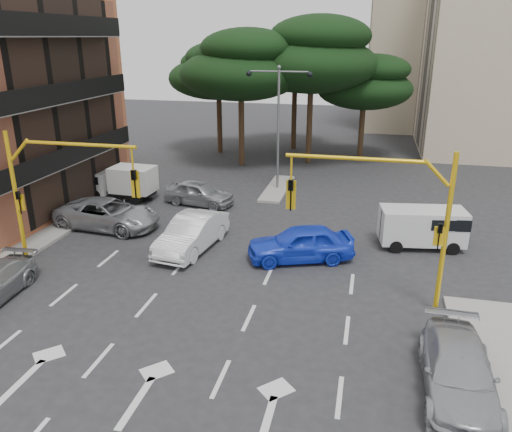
{
  "coord_description": "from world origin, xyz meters",
  "views": [
    {
      "loc": [
        5.8,
        -15.23,
        9.59
      ],
      "look_at": [
        0.8,
        6.3,
        1.6
      ],
      "focal_mm": 35.0,
      "sensor_mm": 36.0,
      "label": 1
    }
  ],
  "objects_px": {
    "car_silver_cross_b": "(199,193)",
    "car_silver_cross_a": "(108,214)",
    "signal_mast_right": "(395,209)",
    "van_white": "(422,228)",
    "car_white_hatch": "(192,233)",
    "car_silver_parked": "(458,372)",
    "box_truck_a": "(122,183)",
    "car_blue_compact": "(300,243)",
    "signal_mast_left": "(51,184)",
    "street_lamp_center": "(279,107)"
  },
  "relations": [
    {
      "from": "car_blue_compact",
      "to": "car_silver_cross_b",
      "type": "relative_size",
      "value": 1.11
    },
    {
      "from": "van_white",
      "to": "box_truck_a",
      "type": "xyz_separation_m",
      "value": [
        -17.5,
        3.68,
        0.08
      ]
    },
    {
      "from": "car_silver_cross_b",
      "to": "box_truck_a",
      "type": "height_order",
      "value": "box_truck_a"
    },
    {
      "from": "box_truck_a",
      "to": "car_blue_compact",
      "type": "bearing_deg",
      "value": -115.24
    },
    {
      "from": "car_white_hatch",
      "to": "car_blue_compact",
      "type": "relative_size",
      "value": 1.05
    },
    {
      "from": "signal_mast_left",
      "to": "car_silver_cross_a",
      "type": "distance_m",
      "value": 5.99
    },
    {
      "from": "signal_mast_right",
      "to": "car_white_hatch",
      "type": "xyz_separation_m",
      "value": [
        -8.9,
        3.39,
        -3.07
      ]
    },
    {
      "from": "car_white_hatch",
      "to": "van_white",
      "type": "distance_m",
      "value": 10.96
    },
    {
      "from": "signal_mast_right",
      "to": "car_silver_cross_a",
      "type": "xyz_separation_m",
      "value": [
        -14.21,
        5.08,
        -3.11
      ]
    },
    {
      "from": "street_lamp_center",
      "to": "van_white",
      "type": "relative_size",
      "value": 1.99
    },
    {
      "from": "car_silver_cross_a",
      "to": "car_white_hatch",
      "type": "bearing_deg",
      "value": -102.72
    },
    {
      "from": "signal_mast_right",
      "to": "car_blue_compact",
      "type": "xyz_separation_m",
      "value": [
        -3.73,
        3.37,
        -3.07
      ]
    },
    {
      "from": "signal_mast_right",
      "to": "signal_mast_left",
      "type": "xyz_separation_m",
      "value": [
        -13.61,
        0.0,
        0.0
      ]
    },
    {
      "from": "car_white_hatch",
      "to": "car_silver_cross_b",
      "type": "xyz_separation_m",
      "value": [
        -1.9,
        6.45,
        -0.09
      ]
    },
    {
      "from": "car_white_hatch",
      "to": "signal_mast_right",
      "type": "bearing_deg",
      "value": -13.39
    },
    {
      "from": "signal_mast_right",
      "to": "signal_mast_left",
      "type": "height_order",
      "value": "same"
    },
    {
      "from": "car_white_hatch",
      "to": "car_silver_cross_a",
      "type": "height_order",
      "value": "car_white_hatch"
    },
    {
      "from": "car_blue_compact",
      "to": "car_white_hatch",
      "type": "bearing_deg",
      "value": -110.05
    },
    {
      "from": "street_lamp_center",
      "to": "car_blue_compact",
      "type": "bearing_deg",
      "value": -73.89
    },
    {
      "from": "signal_mast_left",
      "to": "street_lamp_center",
      "type": "distance_m",
      "value": 15.65
    },
    {
      "from": "car_silver_parked",
      "to": "van_white",
      "type": "relative_size",
      "value": 1.23
    },
    {
      "from": "car_silver_parked",
      "to": "street_lamp_center",
      "type": "bearing_deg",
      "value": 116.05
    },
    {
      "from": "street_lamp_center",
      "to": "van_white",
      "type": "height_order",
      "value": "street_lamp_center"
    },
    {
      "from": "street_lamp_center",
      "to": "signal_mast_left",
      "type": "bearing_deg",
      "value": -115.91
    },
    {
      "from": "signal_mast_right",
      "to": "signal_mast_left",
      "type": "distance_m",
      "value": 13.61
    },
    {
      "from": "box_truck_a",
      "to": "signal_mast_left",
      "type": "bearing_deg",
      "value": -164.46
    },
    {
      "from": "car_silver_cross_a",
      "to": "box_truck_a",
      "type": "relative_size",
      "value": 1.3
    },
    {
      "from": "car_blue_compact",
      "to": "van_white",
      "type": "xyz_separation_m",
      "value": [
        5.43,
        2.8,
        0.17
      ]
    },
    {
      "from": "car_white_hatch",
      "to": "car_silver_cross_b",
      "type": "height_order",
      "value": "car_white_hatch"
    },
    {
      "from": "signal_mast_right",
      "to": "van_white",
      "type": "distance_m",
      "value": 7.03
    },
    {
      "from": "car_silver_cross_b",
      "to": "car_white_hatch",
      "type": "bearing_deg",
      "value": -152.49
    },
    {
      "from": "car_blue_compact",
      "to": "van_white",
      "type": "bearing_deg",
      "value": 97.42
    },
    {
      "from": "car_white_hatch",
      "to": "car_blue_compact",
      "type": "bearing_deg",
      "value": 7.27
    },
    {
      "from": "signal_mast_right",
      "to": "van_white",
      "type": "height_order",
      "value": "signal_mast_right"
    },
    {
      "from": "signal_mast_left",
      "to": "street_lamp_center",
      "type": "relative_size",
      "value": 0.77
    },
    {
      "from": "car_silver_cross_b",
      "to": "car_silver_cross_a",
      "type": "bearing_deg",
      "value": 155.46
    },
    {
      "from": "car_blue_compact",
      "to": "car_silver_cross_b",
      "type": "bearing_deg",
      "value": -152.29
    },
    {
      "from": "street_lamp_center",
      "to": "car_silver_cross_a",
      "type": "relative_size",
      "value": 1.4
    },
    {
      "from": "van_white",
      "to": "box_truck_a",
      "type": "bearing_deg",
      "value": -110.62
    },
    {
      "from": "signal_mast_left",
      "to": "car_white_hatch",
      "type": "xyz_separation_m",
      "value": [
        4.71,
        3.39,
        -3.07
      ]
    },
    {
      "from": "car_white_hatch",
      "to": "car_silver_cross_b",
      "type": "distance_m",
      "value": 6.72
    },
    {
      "from": "box_truck_a",
      "to": "car_silver_cross_a",
      "type": "bearing_deg",
      "value": -158.59
    },
    {
      "from": "signal_mast_left",
      "to": "street_lamp_center",
      "type": "bearing_deg",
      "value": 64.09
    },
    {
      "from": "box_truck_a",
      "to": "car_silver_cross_b",
      "type": "bearing_deg",
      "value": -87.17
    },
    {
      "from": "car_silver_parked",
      "to": "box_truck_a",
      "type": "relative_size",
      "value": 1.12
    },
    {
      "from": "car_silver_cross_b",
      "to": "car_silver_parked",
      "type": "relative_size",
      "value": 0.89
    },
    {
      "from": "signal_mast_right",
      "to": "van_white",
      "type": "bearing_deg",
      "value": 74.64
    },
    {
      "from": "street_lamp_center",
      "to": "van_white",
      "type": "xyz_separation_m",
      "value": [
        8.5,
        -7.84,
        -4.45
      ]
    },
    {
      "from": "car_blue_compact",
      "to": "box_truck_a",
      "type": "xyz_separation_m",
      "value": [
        -12.07,
        6.48,
        0.24
      ]
    },
    {
      "from": "street_lamp_center",
      "to": "car_silver_cross_b",
      "type": "relative_size",
      "value": 1.82
    }
  ]
}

